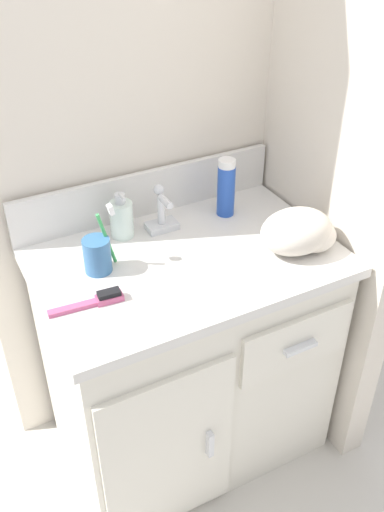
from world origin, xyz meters
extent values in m
plane|color=beige|center=(0.00, 0.00, 0.00)|extent=(6.00, 6.00, 0.00)
cube|color=beige|center=(0.00, 0.32, 1.10)|extent=(0.99, 0.08, 2.20)
cube|color=beige|center=(0.46, 0.00, 1.10)|extent=(0.08, 0.62, 2.20)
cube|color=silver|center=(0.00, 0.00, 0.36)|extent=(0.78, 0.50, 0.72)
cube|color=silver|center=(-0.19, -0.26, 0.32)|extent=(0.38, 0.02, 0.58)
cube|color=silver|center=(0.20, -0.26, 0.56)|extent=(0.35, 0.02, 0.17)
cube|color=silver|center=(-0.08, -0.28, 0.32)|extent=(0.02, 0.02, 0.09)
cube|color=silver|center=(0.20, -0.28, 0.56)|extent=(0.10, 0.02, 0.01)
cube|color=silver|center=(0.00, 0.00, 0.74)|extent=(0.81, 0.54, 0.03)
ellipsoid|color=beige|center=(0.00, 0.00, 0.66)|extent=(0.36, 0.26, 0.19)
cylinder|color=silver|center=(0.00, 0.00, 0.57)|extent=(0.03, 0.03, 0.01)
cube|color=silver|center=(0.00, 0.26, 0.82)|extent=(0.81, 0.02, 0.14)
cube|color=silver|center=(0.00, 0.16, 0.76)|extent=(0.09, 0.06, 0.02)
cylinder|color=silver|center=(0.00, 0.16, 0.81)|extent=(0.02, 0.02, 0.08)
cylinder|color=silver|center=(0.00, 0.13, 0.86)|extent=(0.02, 0.06, 0.02)
sphere|color=silver|center=(0.00, 0.17, 0.88)|extent=(0.03, 0.03, 0.03)
cylinder|color=teal|center=(-0.23, 0.05, 0.80)|extent=(0.07, 0.07, 0.09)
cylinder|color=green|center=(-0.20, 0.06, 0.84)|extent=(0.05, 0.02, 0.16)
cube|color=white|center=(-0.18, 0.06, 0.92)|extent=(0.02, 0.02, 0.03)
cylinder|color=silver|center=(-0.11, 0.18, 0.80)|extent=(0.07, 0.07, 0.11)
cylinder|color=silver|center=(-0.11, 0.18, 0.87)|extent=(0.03, 0.03, 0.03)
cylinder|color=silver|center=(-0.11, 0.16, 0.89)|extent=(0.01, 0.04, 0.01)
cylinder|color=#234CB2|center=(0.21, 0.15, 0.83)|extent=(0.05, 0.05, 0.16)
cylinder|color=white|center=(0.21, 0.15, 0.92)|extent=(0.05, 0.05, 0.02)
cube|color=#C1517F|center=(-0.34, -0.07, 0.76)|extent=(0.12, 0.03, 0.01)
cube|color=#C1517F|center=(-0.25, -0.08, 0.76)|extent=(0.07, 0.04, 0.02)
cube|color=black|center=(-0.25, -0.08, 0.77)|extent=(0.06, 0.03, 0.01)
ellipsoid|color=beige|center=(0.28, -0.10, 0.81)|extent=(0.21, 0.16, 0.12)
ellipsoid|color=silver|center=(0.32, -0.12, 0.79)|extent=(0.12, 0.11, 0.08)
camera|label=1|loc=(-0.57, -1.12, 1.63)|focal=40.00mm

